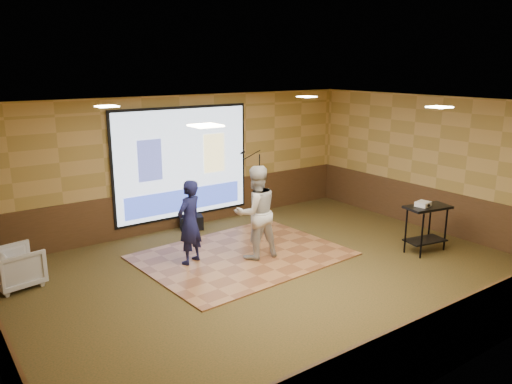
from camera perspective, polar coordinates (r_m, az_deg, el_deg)
ground at (r=8.99m, az=2.25°, el=-9.58°), size 9.00×9.00×0.00m
room_shell at (r=8.36m, az=2.39°, el=3.65°), size 9.04×7.04×3.02m
wainscot_back at (r=11.61m, az=-8.27°, el=-1.63°), size 9.00×0.04×0.95m
wainscot_front at (r=6.67m, az=21.52°, el=-15.12°), size 9.00×0.04×0.95m
wainscot_right at (r=11.95m, az=19.56°, el=-1.87°), size 0.04×7.00×0.95m
projector_screen at (r=11.34m, az=-8.35°, el=3.18°), size 3.32×0.06×2.52m
downlight_nw at (r=8.79m, az=-16.68°, el=9.36°), size 0.32×0.32×0.02m
downlight_ne at (r=11.03m, az=5.82°, el=10.78°), size 0.32×0.32×0.02m
downlight_sw at (r=5.78m, az=-5.77°, el=7.56°), size 0.32×0.32×0.02m
downlight_se at (r=8.82m, az=20.22°, el=9.10°), size 0.32×0.32×0.02m
dance_floor at (r=9.87m, az=-1.55°, el=-7.24°), size 3.97×3.13×0.03m
player_left at (r=9.31m, az=-7.61°, el=-3.43°), size 0.68×0.58×1.59m
player_right at (r=9.46m, az=-0.02°, el=-2.33°), size 0.95×0.78×1.80m
av_table at (r=10.45m, az=18.93°, el=-3.04°), size 0.90×0.47×0.95m
projector at (r=10.32m, az=18.55°, el=-1.30°), size 0.31×0.27×0.09m
mic_stand at (r=11.96m, az=0.18°, el=-0.92°), size 0.68×0.28×1.73m
banquet_chair at (r=9.38m, az=-25.64°, el=-7.75°), size 0.87×0.86×0.69m
duffel_bag at (r=11.46m, az=-7.38°, el=-3.49°), size 0.58×0.48×0.31m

